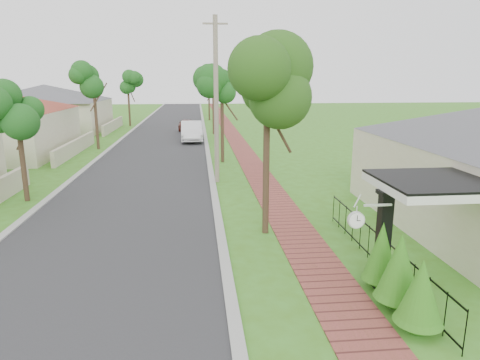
{
  "coord_description": "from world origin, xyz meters",
  "views": [
    {
      "loc": [
        -0.06,
        -10.72,
        5.2
      ],
      "look_at": [
        1.48,
        4.69,
        1.5
      ],
      "focal_mm": 32.0,
      "sensor_mm": 36.0,
      "label": 1
    }
  ],
  "objects_px": {
    "parked_car_red": "(188,126)",
    "station_clock": "(358,219)",
    "near_tree": "(267,90)",
    "parked_car_white": "(192,131)",
    "porch_post": "(383,244)",
    "utility_pole": "(216,101)"
  },
  "relations": [
    {
      "from": "parked_car_white",
      "to": "near_tree",
      "type": "relative_size",
      "value": 0.83
    },
    {
      "from": "parked_car_red",
      "to": "station_clock",
      "type": "distance_m",
      "value": 32.91
    },
    {
      "from": "utility_pole",
      "to": "porch_post",
      "type": "bearing_deg",
      "value": -72.61
    },
    {
      "from": "porch_post",
      "to": "parked_car_red",
      "type": "xyz_separation_m",
      "value": [
        -5.55,
        32.15,
        -0.47
      ]
    },
    {
      "from": "parked_car_white",
      "to": "near_tree",
      "type": "distance_m",
      "value": 22.98
    },
    {
      "from": "parked_car_white",
      "to": "near_tree",
      "type": "bearing_deg",
      "value": -84.72
    },
    {
      "from": "parked_car_white",
      "to": "station_clock",
      "type": "relative_size",
      "value": 4.72
    },
    {
      "from": "parked_car_red",
      "to": "parked_car_white",
      "type": "xyz_separation_m",
      "value": [
        0.46,
        -5.61,
        0.17
      ]
    },
    {
      "from": "porch_post",
      "to": "station_clock",
      "type": "distance_m",
      "value": 1.26
    },
    {
      "from": "parked_car_white",
      "to": "near_tree",
      "type": "xyz_separation_m",
      "value": [
        2.74,
        -22.47,
        3.99
      ]
    },
    {
      "from": "utility_pole",
      "to": "station_clock",
      "type": "distance_m",
      "value": 12.56
    },
    {
      "from": "utility_pole",
      "to": "parked_car_red",
      "type": "bearing_deg",
      "value": 95.3
    },
    {
      "from": "station_clock",
      "to": "parked_car_red",
      "type": "bearing_deg",
      "value": 98.2
    },
    {
      "from": "porch_post",
      "to": "parked_car_white",
      "type": "bearing_deg",
      "value": 100.86
    },
    {
      "from": "near_tree",
      "to": "parked_car_white",
      "type": "bearing_deg",
      "value": 96.95
    },
    {
      "from": "parked_car_red",
      "to": "utility_pole",
      "type": "distance_m",
      "value": 20.87
    },
    {
      "from": "near_tree",
      "to": "station_clock",
      "type": "relative_size",
      "value": 5.71
    },
    {
      "from": "porch_post",
      "to": "station_clock",
      "type": "xyz_separation_m",
      "value": [
        -0.86,
        -0.4,
        0.83
      ]
    },
    {
      "from": "parked_car_red",
      "to": "parked_car_white",
      "type": "bearing_deg",
      "value": -93.97
    },
    {
      "from": "station_clock",
      "to": "utility_pole",
      "type": "bearing_deg",
      "value": 103.04
    },
    {
      "from": "near_tree",
      "to": "utility_pole",
      "type": "distance_m",
      "value": 7.73
    },
    {
      "from": "parked_car_white",
      "to": "parked_car_red",
      "type": "bearing_deg",
      "value": 93.01
    }
  ]
}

